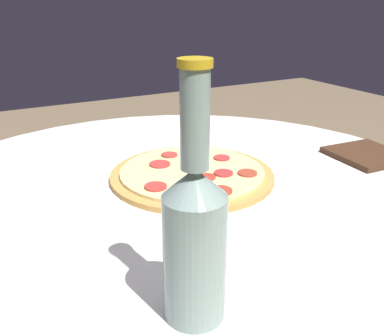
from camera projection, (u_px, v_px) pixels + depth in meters
The scene contains 4 objects.
table at pixel (183, 266), 0.82m from camera, with size 1.09×1.09×0.75m.
pizza at pixel (192, 174), 0.83m from camera, with size 0.32×0.32×0.02m.
beer_bottle at pixel (195, 235), 0.44m from camera, with size 0.07×0.07×0.28m.
pizza_paddle at pixel (378, 153), 0.95m from camera, with size 0.29×0.15×0.02m.
Camera 1 is at (0.32, 0.62, 1.08)m, focal length 40.00 mm.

